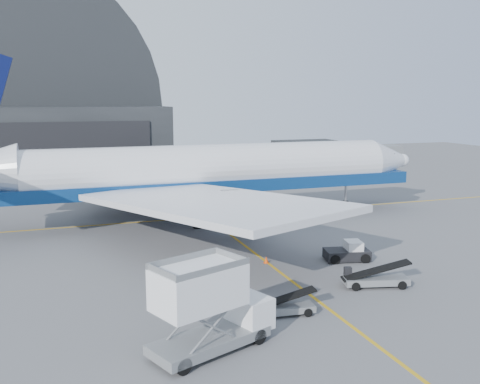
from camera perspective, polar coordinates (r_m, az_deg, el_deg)
name	(u,v)px	position (r m, az deg, el deg)	size (l,w,h in m)	color
ground	(276,269)	(42.67, 3.84, -8.20)	(200.00, 200.00, 0.00)	#565659
taxi_lines	(227,232)	(54.09, -1.43, -4.27)	(80.00, 42.12, 0.02)	gold
hangar	(16,121)	(102.47, -22.75, 7.05)	(50.00, 28.30, 28.00)	black
distant_bldg_a	(306,158)	(122.61, 7.04, 3.60)	(14.00, 8.00, 4.00)	black
distant_bldg_b	(380,157)	(127.67, 14.72, 3.60)	(8.00, 6.00, 2.80)	gray
airliner	(194,172)	(58.19, -4.88, 2.13)	(55.21, 53.54, 19.38)	white
catering_truck	(208,308)	(28.72, -3.41, -12.21)	(7.44, 4.98, 4.80)	gray
pushback_tug	(348,253)	(45.58, 11.45, -6.37)	(3.97, 2.81, 1.68)	black
belt_loader_a	(282,307)	(33.98, 4.49, -12.15)	(4.26, 1.83, 1.60)	gray
belt_loader_b	(375,279)	(39.82, 14.18, -8.96)	(4.99, 2.65, 1.86)	gray
traffic_cone	(266,260)	(44.04, 2.82, -7.25)	(0.39, 0.39, 0.56)	#EF4707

